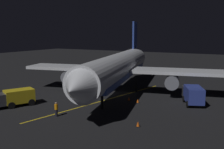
{
  "coord_description": "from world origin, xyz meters",
  "views": [
    {
      "loc": [
        -18.31,
        35.48,
        9.75
      ],
      "look_at": [
        0.0,
        2.0,
        3.5
      ],
      "focal_mm": 40.67,
      "sensor_mm": 36.0,
      "label": 1
    }
  ],
  "objects_px": {
    "traffic_cone_near_right": "(138,101)",
    "ground_crew_worker": "(56,109)",
    "catering_truck": "(193,95)",
    "baggage_truck": "(14,98)",
    "traffic_cone_under_wing": "(138,124)",
    "airliner": "(119,67)",
    "traffic_cone_near_left": "(129,99)"
  },
  "relations": [
    {
      "from": "baggage_truck",
      "to": "traffic_cone_under_wing",
      "type": "bearing_deg",
      "value": -176.72
    },
    {
      "from": "traffic_cone_near_left",
      "to": "traffic_cone_near_right",
      "type": "xyz_separation_m",
      "value": [
        -1.62,
        0.54,
        0.0
      ]
    },
    {
      "from": "traffic_cone_under_wing",
      "to": "ground_crew_worker",
      "type": "bearing_deg",
      "value": 9.24
    },
    {
      "from": "baggage_truck",
      "to": "ground_crew_worker",
      "type": "relative_size",
      "value": 3.37
    },
    {
      "from": "baggage_truck",
      "to": "traffic_cone_near_right",
      "type": "distance_m",
      "value": 16.88
    },
    {
      "from": "catering_truck",
      "to": "airliner",
      "type": "bearing_deg",
      "value": -2.78
    },
    {
      "from": "airliner",
      "to": "catering_truck",
      "type": "height_order",
      "value": "airliner"
    },
    {
      "from": "airliner",
      "to": "ground_crew_worker",
      "type": "distance_m",
      "value": 14.39
    },
    {
      "from": "airliner",
      "to": "catering_truck",
      "type": "xyz_separation_m",
      "value": [
        -11.84,
        0.57,
        -3.01
      ]
    },
    {
      "from": "catering_truck",
      "to": "traffic_cone_near_right",
      "type": "height_order",
      "value": "catering_truck"
    },
    {
      "from": "baggage_truck",
      "to": "airliner",
      "type": "bearing_deg",
      "value": -123.8
    },
    {
      "from": "traffic_cone_near_left",
      "to": "traffic_cone_near_right",
      "type": "relative_size",
      "value": 1.0
    },
    {
      "from": "baggage_truck",
      "to": "catering_truck",
      "type": "bearing_deg",
      "value": -148.41
    },
    {
      "from": "baggage_truck",
      "to": "traffic_cone_near_right",
      "type": "height_order",
      "value": "baggage_truck"
    },
    {
      "from": "airliner",
      "to": "ground_crew_worker",
      "type": "relative_size",
      "value": 21.72
    },
    {
      "from": "ground_crew_worker",
      "to": "catering_truck",
      "type": "bearing_deg",
      "value": -134.2
    },
    {
      "from": "catering_truck",
      "to": "traffic_cone_near_left",
      "type": "distance_m",
      "value": 8.97
    },
    {
      "from": "catering_truck",
      "to": "traffic_cone_near_right",
      "type": "bearing_deg",
      "value": 25.05
    },
    {
      "from": "traffic_cone_near_right",
      "to": "traffic_cone_under_wing",
      "type": "relative_size",
      "value": 1.0
    },
    {
      "from": "traffic_cone_near_right",
      "to": "airliner",
      "type": "bearing_deg",
      "value": -37.43
    },
    {
      "from": "traffic_cone_near_left",
      "to": "baggage_truck",
      "type": "bearing_deg",
      "value": 39.44
    },
    {
      "from": "ground_crew_worker",
      "to": "traffic_cone_near_right",
      "type": "xyz_separation_m",
      "value": [
        -6.11,
        -10.14,
        -0.64
      ]
    },
    {
      "from": "airliner",
      "to": "ground_crew_worker",
      "type": "height_order",
      "value": "airliner"
    },
    {
      "from": "airliner",
      "to": "catering_truck",
      "type": "relative_size",
      "value": 6.15
    },
    {
      "from": "ground_crew_worker",
      "to": "airliner",
      "type": "bearing_deg",
      "value": -94.73
    },
    {
      "from": "traffic_cone_near_right",
      "to": "ground_crew_worker",
      "type": "bearing_deg",
      "value": 58.94
    },
    {
      "from": "ground_crew_worker",
      "to": "baggage_truck",
      "type": "bearing_deg",
      "value": -4.29
    },
    {
      "from": "airliner",
      "to": "traffic_cone_near_left",
      "type": "distance_m",
      "value": 6.16
    },
    {
      "from": "airliner",
      "to": "traffic_cone_near_left",
      "type": "bearing_deg",
      "value": 135.72
    },
    {
      "from": "ground_crew_worker",
      "to": "traffic_cone_under_wing",
      "type": "height_order",
      "value": "ground_crew_worker"
    },
    {
      "from": "catering_truck",
      "to": "baggage_truck",
      "type": "bearing_deg",
      "value": 31.59
    },
    {
      "from": "ground_crew_worker",
      "to": "traffic_cone_under_wing",
      "type": "bearing_deg",
      "value": -170.76
    }
  ]
}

